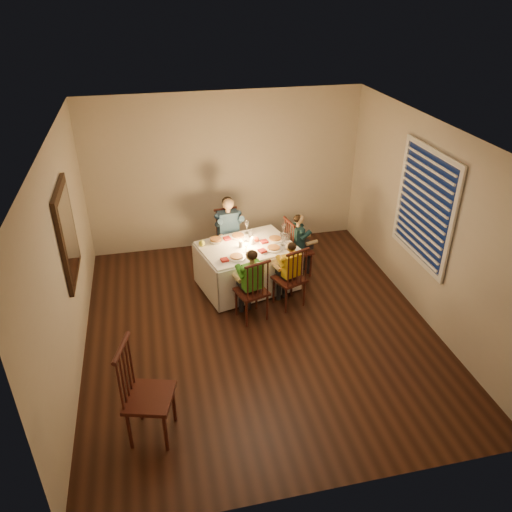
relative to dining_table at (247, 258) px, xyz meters
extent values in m
plane|color=black|center=(-0.05, -1.03, -0.50)|extent=(5.00, 5.00, 0.00)
cube|color=beige|center=(-2.30, -1.03, 0.80)|extent=(0.02, 5.00, 2.60)
cube|color=beige|center=(2.20, -1.03, 0.80)|extent=(0.02, 5.00, 2.60)
cube|color=beige|center=(-0.05, 1.47, 0.80)|extent=(4.50, 0.02, 2.60)
plane|color=white|center=(-0.05, -1.03, 2.10)|extent=(5.00, 5.00, 0.00)
cube|color=white|center=(0.00, 0.00, 0.18)|extent=(1.49, 1.21, 0.04)
cube|color=white|center=(-0.11, 0.46, -0.15)|extent=(1.30, 0.34, 0.64)
cube|color=white|center=(0.11, -0.46, -0.15)|extent=(1.30, 0.34, 0.64)
cube|color=white|center=(0.64, 0.16, -0.15)|extent=(0.25, 0.94, 0.64)
cube|color=white|center=(-0.64, -0.16, -0.15)|extent=(0.25, 0.94, 0.64)
cylinder|color=white|center=(-0.07, 0.30, 0.21)|extent=(0.32, 0.32, 0.02)
cylinder|color=white|center=(-0.21, -0.32, 0.21)|extent=(0.32, 0.32, 0.02)
cylinder|color=white|center=(0.35, -0.18, 0.21)|extent=(0.32, 0.32, 0.02)
cylinder|color=white|center=(0.45, 0.09, 0.21)|extent=(0.32, 0.32, 0.02)
cylinder|color=white|center=(-0.09, -0.02, 0.25)|extent=(0.06, 0.06, 0.10)
cylinder|color=white|center=(0.09, 0.02, 0.25)|extent=(0.06, 0.06, 0.10)
sphere|color=yellow|center=(-0.64, 0.13, 0.25)|extent=(0.09, 0.09, 0.09)
sphere|color=#DC4412|center=(0.16, 0.09, 0.24)|extent=(0.08, 0.08, 0.08)
imported|color=white|center=(-0.42, 0.19, 0.23)|extent=(0.24, 0.24, 0.05)
cube|color=black|center=(-2.27, -0.73, 1.00)|extent=(0.05, 0.95, 1.15)
cube|color=white|center=(-2.24, -0.73, 1.00)|extent=(0.01, 0.78, 0.98)
cube|color=#0D1735|center=(2.18, -0.93, 1.00)|extent=(0.01, 1.20, 1.40)
cube|color=white|center=(2.17, -0.93, 1.00)|extent=(0.03, 1.34, 1.54)
camera|label=1|loc=(-1.26, -6.24, 3.61)|focal=35.00mm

